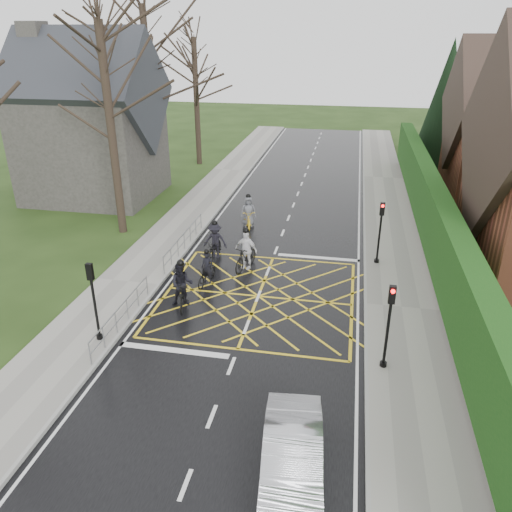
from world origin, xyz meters
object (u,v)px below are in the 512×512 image
(cyclist_back, at_px, (182,289))
(cyclist_mid, at_px, (215,245))
(cyclist_front, at_px, (246,254))
(car, at_px, (292,459))
(cyclist_rear, at_px, (207,273))
(cyclist_lead, at_px, (248,215))

(cyclist_back, xyz_separation_m, cyclist_mid, (0.10, 4.87, -0.06))
(cyclist_front, distance_m, car, 12.45)
(cyclist_rear, relative_size, cyclist_front, 0.82)
(cyclist_rear, distance_m, cyclist_front, 2.32)
(cyclist_rear, bearing_deg, cyclist_lead, 96.73)
(cyclist_rear, relative_size, cyclist_lead, 0.84)
(cyclist_mid, height_order, cyclist_front, cyclist_front)
(cyclist_rear, height_order, cyclist_lead, cyclist_lead)
(cyclist_back, relative_size, car, 0.50)
(cyclist_mid, xyz_separation_m, car, (5.49, -12.82, -0.02))
(cyclist_mid, distance_m, cyclist_front, 2.00)
(cyclist_rear, xyz_separation_m, cyclist_front, (1.41, 1.83, 0.23))
(cyclist_back, height_order, cyclist_lead, cyclist_back)
(cyclist_lead, relative_size, car, 0.50)
(cyclist_mid, bearing_deg, cyclist_back, -90.64)
(cyclist_lead, bearing_deg, cyclist_mid, -116.19)
(cyclist_rear, xyz_separation_m, cyclist_back, (-0.46, -2.10, 0.25))
(cyclist_back, distance_m, cyclist_front, 4.36)
(cyclist_front, height_order, car, cyclist_front)
(cyclist_back, xyz_separation_m, cyclist_lead, (0.83, 9.50, -0.11))
(cyclist_front, distance_m, cyclist_lead, 5.66)
(cyclist_mid, height_order, car, cyclist_mid)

